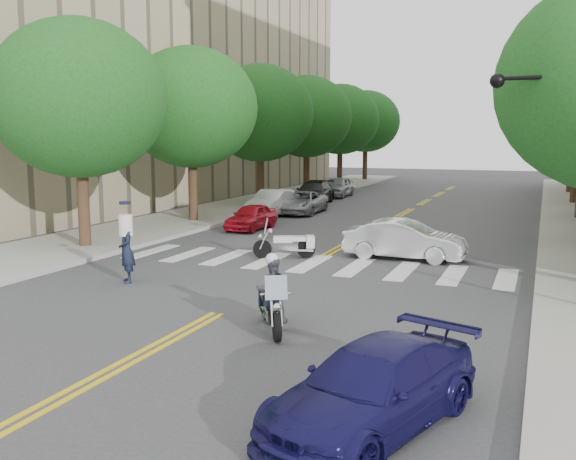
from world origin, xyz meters
The scene contains 22 objects.
ground centered at (0.00, 0.00, 0.00)m, with size 140.00×140.00×0.00m, color #38383A.
sidewalk_left centered at (-9.50, 22.00, 0.07)m, with size 5.00×60.00×0.15m, color #9E9991.
building_left centered at (-26.00, 26.00, 12.00)m, with size 26.00×44.00×24.00m, color tan.
tree_l_0 centered at (-8.80, 6.00, 5.55)m, with size 6.40×6.40×8.45m.
tree_l_1 centered at (-8.80, 14.00, 5.55)m, with size 6.40×6.40×8.45m.
tree_l_2 centered at (-8.80, 22.00, 5.55)m, with size 6.40×6.40×8.45m.
tree_l_3 centered at (-8.80, 30.00, 5.55)m, with size 6.40×6.40×8.45m.
tree_l_4 centered at (-8.80, 38.00, 5.55)m, with size 6.40×6.40×8.45m.
tree_l_5 centered at (-8.80, 46.00, 5.55)m, with size 6.40×6.40×8.45m.
tree_r_4 centered at (8.80, 38.00, 5.55)m, with size 6.40×6.40×8.45m.
tree_r_5 centered at (8.80, 46.00, 5.55)m, with size 6.40×6.40×8.45m.
traffic_signal_pole centered at (7.72, 3.50, 3.72)m, with size 2.82×0.42×6.00m.
motorcycle_police centered at (1.69, -0.65, 0.77)m, with size 1.29×1.93×1.72m.
motorcycle_parked centered at (-1.03, 7.25, 0.49)m, with size 2.05×1.15×1.40m.
officer_standing centered at (-4.02, 2.00, 0.95)m, with size 0.69×0.46×1.91m, color #161E32.
convertible centered at (2.73, 8.50, 0.68)m, with size 1.43×4.11×1.35m, color white.
sedan_blue centered at (4.96, -4.52, 0.60)m, with size 1.69×4.17×1.21m, color #131147.
parked_car_a centered at (-5.20, 13.00, 0.58)m, with size 1.37×3.41×1.16m, color red.
parked_car_b centered at (-6.30, 18.00, 0.69)m, with size 1.47×4.21×1.39m, color silver.
parked_car_c centered at (-5.20, 19.50, 0.61)m, with size 2.02×4.38×1.22m, color gray.
parked_car_d centered at (-6.30, 24.50, 0.69)m, with size 1.94×4.76×1.38m, color black.
parked_car_e centered at (-6.30, 29.50, 0.71)m, with size 1.67×4.16×1.42m, color #98999D.
Camera 1 is at (7.11, -13.19, 4.23)m, focal length 40.00 mm.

